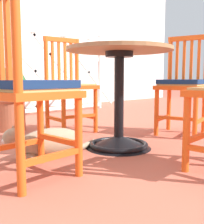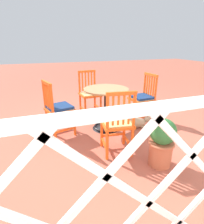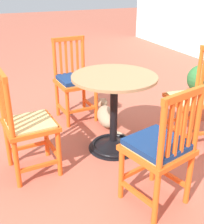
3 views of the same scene
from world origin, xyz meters
TOP-DOWN VIEW (x-y plane):
  - ground_plane at (0.00, 0.00)m, footprint 24.00×24.00m
  - cafe_table at (-0.03, 0.22)m, footprint 0.76×0.76m
  - orange_chair_by_planter at (-0.82, 0.11)m, footprint 0.42×0.42m
  - orange_chair_at_corner at (0.03, -0.59)m, footprint 0.43×0.43m
  - orange_chair_tucked_in at (0.78, 0.18)m, footprint 0.49×0.49m
  - orange_chair_facing_out at (0.11, 1.00)m, footprint 0.45×0.45m
  - tabby_cat at (-0.55, 0.37)m, footprint 0.75×0.30m
  - terracotta_planter at (-0.29, 1.43)m, footprint 0.32×0.32m

SIDE VIEW (x-z plane):
  - ground_plane at x=0.00m, z-range 0.00..0.00m
  - tabby_cat at x=-0.55m, z-range -0.02..0.21m
  - cafe_table at x=-0.03m, z-range -0.08..0.65m
  - terracotta_planter at x=-0.29m, z-range 0.02..0.64m
  - orange_chair_at_corner at x=0.03m, z-range -0.02..0.89m
  - orange_chair_facing_out at x=0.11m, z-range -0.02..0.89m
  - orange_chair_by_planter at x=-0.82m, z-range -0.01..0.90m
  - orange_chair_tucked_in at x=0.78m, z-range -0.01..0.90m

